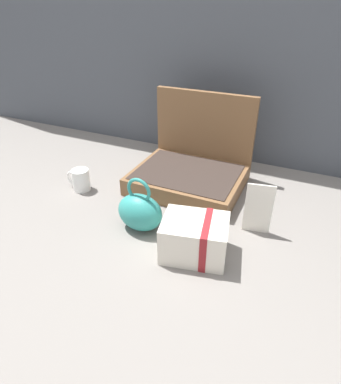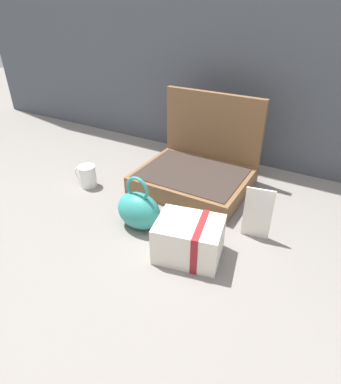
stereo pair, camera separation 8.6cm
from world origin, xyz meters
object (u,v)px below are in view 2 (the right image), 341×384
object	(u,v)px
open_suitcase	(197,168)
info_card_left	(258,213)
teal_pouch_handbag	(139,210)
cream_toiletry_bag	(190,239)
coffee_mug	(87,176)

from	to	relation	value
open_suitcase	info_card_left	xyz separation A→B (m)	(0.31, -0.22, 0.02)
open_suitcase	teal_pouch_handbag	distance (m)	0.36
cream_toiletry_bag	info_card_left	xyz separation A→B (m)	(0.14, 0.19, 0.03)
cream_toiletry_bag	coffee_mug	size ratio (longest dim) A/B	2.10
teal_pouch_handbag	coffee_mug	bearing A→B (deg)	160.06
teal_pouch_handbag	cream_toiletry_bag	size ratio (longest dim) A/B	0.88
coffee_mug	info_card_left	distance (m)	0.70
open_suitcase	info_card_left	distance (m)	0.38
coffee_mug	info_card_left	xyz separation A→B (m)	(0.70, 0.02, 0.04)
coffee_mug	open_suitcase	bearing A→B (deg)	31.65
teal_pouch_handbag	cream_toiletry_bag	world-z (taller)	teal_pouch_handbag
open_suitcase	info_card_left	size ratio (longest dim) A/B	2.42
cream_toiletry_bag	coffee_mug	xyz separation A→B (m)	(-0.55, 0.17, -0.02)
teal_pouch_handbag	coffee_mug	xyz separation A→B (m)	(-0.34, 0.12, -0.02)
info_card_left	coffee_mug	bearing A→B (deg)	170.86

